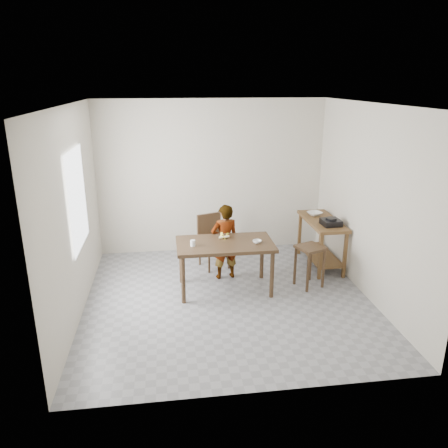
{
  "coord_description": "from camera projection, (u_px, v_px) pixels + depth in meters",
  "views": [
    {
      "loc": [
        -0.82,
        -5.55,
        2.98
      ],
      "look_at": [
        0.0,
        0.4,
        1.0
      ],
      "focal_mm": 35.0,
      "sensor_mm": 36.0,
      "label": 1
    }
  ],
  "objects": [
    {
      "name": "serving_bowl",
      "position": [
        315.0,
        214.0,
        7.41
      ],
      "size": [
        0.3,
        0.3,
        0.06
      ],
      "primitive_type": "imported",
      "rotation": [
        0.0,
        0.0,
        0.34
      ],
      "color": "silver",
      "rests_on": "prep_counter"
    },
    {
      "name": "banana",
      "position": [
        224.0,
        237.0,
        6.46
      ],
      "size": [
        0.17,
        0.12,
        0.06
      ],
      "primitive_type": null,
      "rotation": [
        0.0,
        0.0,
        0.02
      ],
      "color": "gold",
      "rests_on": "dining_table"
    },
    {
      "name": "child",
      "position": [
        225.0,
        242.0,
        6.76
      ],
      "size": [
        0.48,
        0.36,
        1.2
      ],
      "primitive_type": "imported",
      "rotation": [
        0.0,
        0.0,
        3.32
      ],
      "color": "white",
      "rests_on": "floor"
    },
    {
      "name": "glass_tumbler",
      "position": [
        193.0,
        243.0,
        6.16
      ],
      "size": [
        0.09,
        0.09,
        0.09
      ],
      "primitive_type": "cylinder",
      "rotation": [
        0.0,
        0.0,
        -0.38
      ],
      "color": "white",
      "rests_on": "dining_table"
    },
    {
      "name": "dining_chair",
      "position": [
        214.0,
        242.0,
        7.21
      ],
      "size": [
        0.54,
        0.54,
        0.88
      ],
      "primitive_type": null,
      "rotation": [
        0.0,
        0.0,
        0.34
      ],
      "color": "#3C2919",
      "rests_on": "floor"
    },
    {
      "name": "prep_counter",
      "position": [
        321.0,
        243.0,
        7.3
      ],
      "size": [
        0.5,
        1.2,
        0.8
      ],
      "primitive_type": null,
      "color": "brown",
      "rests_on": "floor"
    },
    {
      "name": "wall_left",
      "position": [
        72.0,
        214.0,
        5.58
      ],
      "size": [
        0.04,
        4.0,
        2.7
      ],
      "primitive_type": "cube",
      "color": "beige",
      "rests_on": "ground"
    },
    {
      "name": "floor",
      "position": [
        228.0,
        300.0,
        6.27
      ],
      "size": [
        4.0,
        4.0,
        0.04
      ],
      "primitive_type": "cube",
      "color": "gray",
      "rests_on": "ground"
    },
    {
      "name": "small_bowl",
      "position": [
        257.0,
        242.0,
        6.29
      ],
      "size": [
        0.14,
        0.14,
        0.04
      ],
      "primitive_type": "imported",
      "rotation": [
        0.0,
        0.0,
        -0.05
      ],
      "color": "silver",
      "rests_on": "dining_table"
    },
    {
      "name": "wall_front",
      "position": [
        260.0,
        270.0,
        3.94
      ],
      "size": [
        4.0,
        0.04,
        2.7
      ],
      "primitive_type": "cube",
      "color": "beige",
      "rests_on": "ground"
    },
    {
      "name": "wall_right",
      "position": [
        371.0,
        203.0,
        6.1
      ],
      "size": [
        0.04,
        4.0,
        2.7
      ],
      "primitive_type": "cube",
      "color": "beige",
      "rests_on": "ground"
    },
    {
      "name": "ceiling",
      "position": [
        228.0,
        102.0,
        5.41
      ],
      "size": [
        4.0,
        4.0,
        0.04
      ],
      "primitive_type": "cube",
      "color": "white",
      "rests_on": "wall_back"
    },
    {
      "name": "stool",
      "position": [
        309.0,
        266.0,
        6.57
      ],
      "size": [
        0.47,
        0.47,
        0.64
      ],
      "primitive_type": null,
      "rotation": [
        0.0,
        0.0,
        0.38
      ],
      "color": "#3C2919",
      "rests_on": "floor"
    },
    {
      "name": "dining_table",
      "position": [
        225.0,
        266.0,
        6.43
      ],
      "size": [
        1.4,
        0.8,
        0.75
      ],
      "primitive_type": null,
      "color": "#3C2919",
      "rests_on": "floor"
    },
    {
      "name": "wall_back",
      "position": [
        212.0,
        177.0,
        7.74
      ],
      "size": [
        4.0,
        0.04,
        2.7
      ],
      "primitive_type": "cube",
      "color": "beige",
      "rests_on": "ground"
    },
    {
      "name": "gas_burner",
      "position": [
        331.0,
        222.0,
        6.89
      ],
      "size": [
        0.3,
        0.3,
        0.09
      ],
      "primitive_type": "cube",
      "rotation": [
        0.0,
        0.0,
        0.06
      ],
      "color": "black",
      "rests_on": "prep_counter"
    },
    {
      "name": "window_pane",
      "position": [
        78.0,
        199.0,
        5.73
      ],
      "size": [
        0.02,
        1.1,
        1.3
      ],
      "primitive_type": "cube",
      "color": "white",
      "rests_on": "wall_left"
    }
  ]
}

